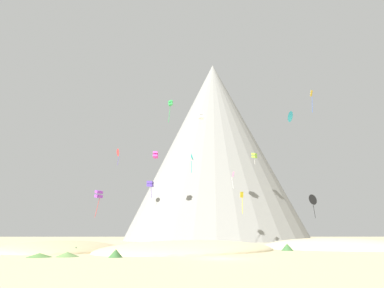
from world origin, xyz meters
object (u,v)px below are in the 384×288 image
object	(u,v)px
bush_mid_center	(39,255)
kite_gold_high	(312,97)
kite_cyan_high	(291,117)
bush_near_right	(94,250)
bush_low_patch	(116,253)
bush_far_left	(67,254)
kite_magenta_mid	(155,155)
kite_white_high	(201,116)
kite_green_high	(170,104)
kite_violet_low	(99,194)
rock_massif	(215,154)
kite_teal_mid	(192,157)
bush_scatter_east	(76,250)
kite_rainbow_mid	(233,177)
kite_black_low	(312,200)
kite_indigo_low	(150,184)
kite_lime_mid	(254,156)
kite_red_mid	(118,153)
kite_yellow_low	(242,198)
bush_ridge_crest	(287,247)

from	to	relation	value
bush_mid_center	kite_gold_high	size ratio (longest dim) A/B	0.43
kite_cyan_high	bush_near_right	bearing A→B (deg)	168.10
bush_low_patch	bush_far_left	bearing A→B (deg)	167.72
kite_magenta_mid	kite_white_high	distance (m)	15.34
kite_green_high	kite_violet_low	size ratio (longest dim) A/B	0.86
rock_massif	kite_magenta_mid	world-z (taller)	rock_massif
kite_magenta_mid	kite_violet_low	xyz separation A→B (m)	(-10.24, -12.85, -11.37)
kite_white_high	kite_teal_mid	bearing A→B (deg)	75.26
bush_scatter_east	kite_rainbow_mid	distance (m)	43.50
kite_black_low	kite_violet_low	bearing A→B (deg)	-40.37
bush_low_patch	kite_violet_low	distance (m)	38.25
kite_green_high	kite_rainbow_mid	distance (m)	22.16
bush_scatter_east	bush_far_left	xyz separation A→B (m)	(0.92, -5.55, -0.14)
kite_black_low	kite_teal_mid	bearing A→B (deg)	-11.82
bush_mid_center	kite_indigo_low	bearing A→B (deg)	76.46
bush_near_right	rock_massif	world-z (taller)	rock_massif
bush_mid_center	kite_lime_mid	world-z (taller)	kite_lime_mid
bush_near_right	kite_green_high	size ratio (longest dim) A/B	0.47
kite_black_low	kite_green_high	bearing A→B (deg)	-35.71
kite_lime_mid	kite_cyan_high	bearing A→B (deg)	-122.14
kite_cyan_high	kite_rainbow_mid	world-z (taller)	kite_cyan_high
kite_green_high	kite_red_mid	bearing A→B (deg)	34.39
bush_low_patch	kite_cyan_high	size ratio (longest dim) A/B	0.53
bush_mid_center	rock_massif	bearing A→B (deg)	72.69
rock_massif	kite_yellow_low	distance (m)	62.52
kite_magenta_mid	kite_gold_high	bearing A→B (deg)	-2.20
kite_cyan_high	kite_red_mid	size ratio (longest dim) A/B	0.58
bush_ridge_crest	kite_violet_low	world-z (taller)	kite_violet_low
bush_far_left	kite_gold_high	bearing A→B (deg)	43.43
kite_red_mid	rock_massif	bearing A→B (deg)	-74.56
bush_scatter_east	kite_gold_high	xyz separation A→B (m)	(43.45, 34.71, 34.18)
kite_indigo_low	kite_violet_low	world-z (taller)	kite_indigo_low
bush_far_left	bush_mid_center	distance (m)	2.59
bush_far_left	kite_green_high	xyz separation A→B (m)	(8.62, 28.10, 27.43)
bush_ridge_crest	kite_yellow_low	size ratio (longest dim) A/B	0.46
bush_far_left	bush_mid_center	bearing A→B (deg)	-166.03
rock_massif	kite_gold_high	bearing A→B (deg)	-61.72
bush_mid_center	kite_magenta_mid	size ratio (longest dim) A/B	1.49
kite_lime_mid	kite_gold_high	distance (m)	21.52
kite_green_high	kite_red_mid	distance (m)	28.27
kite_teal_mid	kite_rainbow_mid	xyz separation A→B (m)	(9.74, 21.03, 0.24)
bush_near_right	kite_black_low	world-z (taller)	kite_black_low
kite_violet_low	kite_black_low	bearing A→B (deg)	125.57
kite_lime_mid	kite_red_mid	bearing A→B (deg)	133.85
kite_teal_mid	kite_indigo_low	world-z (taller)	kite_teal_mid
bush_scatter_east	rock_massif	bearing A→B (deg)	72.45
kite_gold_high	kite_red_mid	xyz separation A→B (m)	(-48.77, 11.43, -11.52)
kite_lime_mid	kite_yellow_low	world-z (taller)	kite_lime_mid
bush_far_left	kite_gold_high	distance (m)	67.88
kite_yellow_low	kite_white_high	size ratio (longest dim) A/B	2.54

